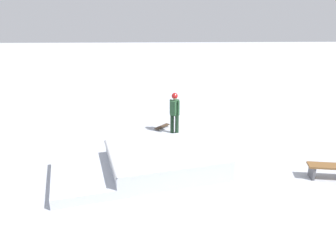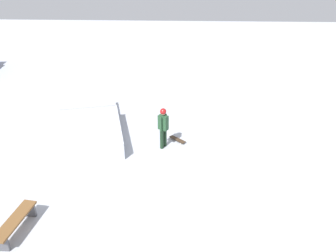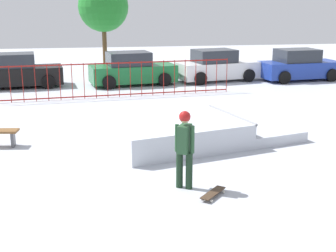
{
  "view_description": "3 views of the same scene",
  "coord_description": "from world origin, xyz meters",
  "px_view_note": "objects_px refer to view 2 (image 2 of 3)",
  "views": [
    {
      "loc": [
        1.58,
        10.13,
        5.46
      ],
      "look_at": [
        1.3,
        -1.42,
        0.9
      ],
      "focal_mm": 36.47,
      "sensor_mm": 36.0,
      "label": 1
    },
    {
      "loc": [
        -10.28,
        -3.59,
        6.92
      ],
      "look_at": [
        0.93,
        -3.09,
        1.0
      ],
      "focal_mm": 34.54,
      "sensor_mm": 36.0,
      "label": 2
    },
    {
      "loc": [
        -0.91,
        -12.22,
        3.94
      ],
      "look_at": [
        1.14,
        0.11,
        0.6
      ],
      "focal_mm": 49.9,
      "sensor_mm": 36.0,
      "label": 3
    }
  ],
  "objects_px": {
    "skateboard": "(177,139)",
    "skater": "(163,125)",
    "skate_ramp": "(90,128)",
    "park_bench": "(16,223)"
  },
  "relations": [
    {
      "from": "skater",
      "to": "skate_ramp",
      "type": "bearing_deg",
      "value": -164.47
    },
    {
      "from": "skater",
      "to": "park_bench",
      "type": "bearing_deg",
      "value": -98.39
    },
    {
      "from": "skateboard",
      "to": "skater",
      "type": "bearing_deg",
      "value": -96.27
    },
    {
      "from": "park_bench",
      "to": "skate_ramp",
      "type": "bearing_deg",
      "value": -5.96
    },
    {
      "from": "skateboard",
      "to": "park_bench",
      "type": "xyz_separation_m",
      "value": [
        -5.29,
        4.41,
        0.28
      ]
    },
    {
      "from": "skateboard",
      "to": "park_bench",
      "type": "height_order",
      "value": "park_bench"
    },
    {
      "from": "skate_ramp",
      "to": "park_bench",
      "type": "relative_size",
      "value": 3.59
    },
    {
      "from": "skate_ramp",
      "to": "park_bench",
      "type": "bearing_deg",
      "value": 159.28
    },
    {
      "from": "skate_ramp",
      "to": "skateboard",
      "type": "relative_size",
      "value": 8.08
    },
    {
      "from": "skate_ramp",
      "to": "park_bench",
      "type": "distance_m",
      "value": 5.68
    }
  ]
}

